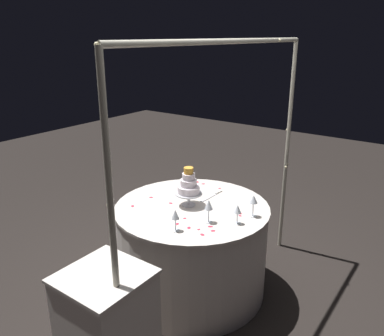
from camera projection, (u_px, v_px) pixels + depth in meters
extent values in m
plane|color=black|center=(192.00, 288.00, 3.36)|extent=(12.00, 12.00, 0.00)
cylinder|color=#B7B29E|center=(287.00, 151.00, 3.71)|extent=(0.04, 0.04, 2.04)
cylinder|color=#B7B29E|center=(114.00, 252.00, 2.00)|extent=(0.04, 0.04, 2.04)
cylinder|color=#B7B29E|center=(231.00, 41.00, 2.52)|extent=(2.24, 0.04, 0.04)
sphere|color=#F9EAB2|center=(287.00, 130.00, 3.66)|extent=(0.02, 0.02, 0.02)
sphere|color=#F9EAB2|center=(107.00, 145.00, 1.84)|extent=(0.02, 0.02, 0.02)
sphere|color=#F9EAB2|center=(280.00, 40.00, 3.07)|extent=(0.02, 0.02, 0.02)
sphere|color=#F9EAB2|center=(286.00, 167.00, 3.75)|extent=(0.02, 0.02, 0.02)
sphere|color=#F9EAB2|center=(240.00, 41.00, 2.61)|extent=(0.02, 0.02, 0.02)
sphere|color=#F9EAB2|center=(287.00, 164.00, 3.75)|extent=(0.02, 0.02, 0.02)
sphere|color=#F9EAB2|center=(182.00, 42.00, 2.13)|extent=(0.02, 0.02, 0.02)
sphere|color=#F9EAB2|center=(293.00, 85.00, 3.52)|extent=(0.02, 0.02, 0.02)
sphere|color=#F9EAB2|center=(109.00, 205.00, 1.92)|extent=(0.02, 0.02, 0.02)
sphere|color=#F9EAB2|center=(97.00, 45.00, 1.67)|extent=(0.02, 0.02, 0.02)
cylinder|color=silver|center=(192.00, 250.00, 3.24)|extent=(1.22, 1.22, 0.76)
cylinder|color=silver|center=(192.00, 207.00, 3.11)|extent=(1.24, 1.24, 0.02)
cube|color=silver|center=(109.00, 335.00, 2.29)|extent=(0.45, 0.45, 0.79)
cube|color=silver|center=(103.00, 276.00, 2.16)|extent=(0.46, 0.46, 0.02)
cylinder|color=silver|center=(189.00, 205.00, 3.12)|extent=(0.11, 0.11, 0.01)
cylinder|color=silver|center=(189.00, 199.00, 3.11)|extent=(0.02, 0.02, 0.09)
cylinder|color=silver|center=(189.00, 193.00, 3.09)|extent=(0.22, 0.22, 0.01)
cylinder|color=white|center=(189.00, 189.00, 3.08)|extent=(0.18, 0.18, 0.06)
cylinder|color=white|center=(189.00, 183.00, 3.06)|extent=(0.13, 0.13, 0.06)
cylinder|color=white|center=(188.00, 177.00, 3.05)|extent=(0.10, 0.10, 0.05)
cylinder|color=gold|center=(188.00, 171.00, 3.03)|extent=(0.08, 0.08, 0.05)
cylinder|color=silver|center=(237.00, 223.00, 2.82)|extent=(0.06, 0.06, 0.00)
cylinder|color=silver|center=(237.00, 218.00, 2.81)|extent=(0.01, 0.01, 0.08)
cone|color=silver|center=(238.00, 209.00, 2.79)|extent=(0.06, 0.06, 0.06)
cylinder|color=silver|center=(176.00, 230.00, 2.72)|extent=(0.06, 0.06, 0.00)
cylinder|color=silver|center=(175.00, 224.00, 2.71)|extent=(0.01, 0.01, 0.09)
cone|color=silver|center=(175.00, 214.00, 2.68)|extent=(0.06, 0.06, 0.07)
cylinder|color=silver|center=(208.00, 222.00, 2.84)|extent=(0.06, 0.06, 0.00)
cylinder|color=silver|center=(209.00, 215.00, 2.83)|extent=(0.01, 0.01, 0.10)
cone|color=silver|center=(209.00, 204.00, 2.80)|extent=(0.06, 0.06, 0.07)
cylinder|color=silver|center=(253.00, 216.00, 2.94)|extent=(0.06, 0.06, 0.00)
cylinder|color=silver|center=(253.00, 209.00, 2.92)|extent=(0.01, 0.01, 0.11)
cone|color=silver|center=(254.00, 199.00, 2.89)|extent=(0.06, 0.06, 0.06)
cube|color=silver|center=(209.00, 197.00, 3.27)|extent=(0.22, 0.03, 0.01)
cube|color=white|center=(218.00, 192.00, 3.37)|extent=(0.09, 0.02, 0.01)
ellipsoid|color=#E02D47|center=(151.00, 197.00, 3.27)|extent=(0.04, 0.04, 0.00)
ellipsoid|color=#E02D47|center=(240.00, 214.00, 2.98)|extent=(0.03, 0.03, 0.00)
ellipsoid|color=#E02D47|center=(171.00, 203.00, 3.16)|extent=(0.03, 0.04, 0.00)
ellipsoid|color=#E02D47|center=(202.00, 235.00, 2.66)|extent=(0.03, 0.04, 0.00)
ellipsoid|color=#E02D47|center=(133.00, 206.00, 3.11)|extent=(0.04, 0.04, 0.00)
ellipsoid|color=#E02D47|center=(220.00, 188.00, 3.46)|extent=(0.03, 0.03, 0.00)
ellipsoid|color=#E02D47|center=(203.00, 184.00, 3.57)|extent=(0.04, 0.04, 0.00)
ellipsoid|color=#E02D47|center=(177.00, 224.00, 2.81)|extent=(0.04, 0.03, 0.00)
ellipsoid|color=#E02D47|center=(185.00, 218.00, 2.90)|extent=(0.03, 0.03, 0.00)
ellipsoid|color=#E02D47|center=(197.00, 182.00, 3.62)|extent=(0.04, 0.04, 0.00)
ellipsoid|color=#E02D47|center=(199.00, 229.00, 2.73)|extent=(0.03, 0.02, 0.00)
ellipsoid|color=#E02D47|center=(189.00, 228.00, 2.76)|extent=(0.04, 0.04, 0.00)
ellipsoid|color=#E02D47|center=(210.00, 226.00, 2.78)|extent=(0.04, 0.04, 0.00)
ellipsoid|color=#E02D47|center=(240.00, 216.00, 2.94)|extent=(0.03, 0.03, 0.00)
ellipsoid|color=#E02D47|center=(213.00, 231.00, 2.71)|extent=(0.04, 0.04, 0.00)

